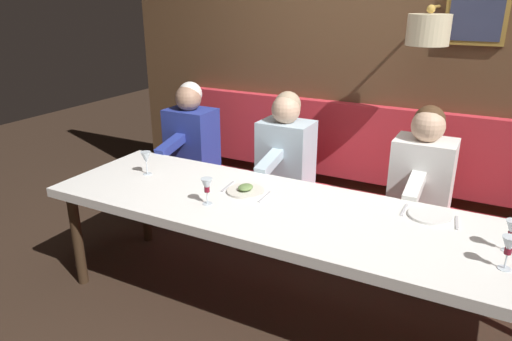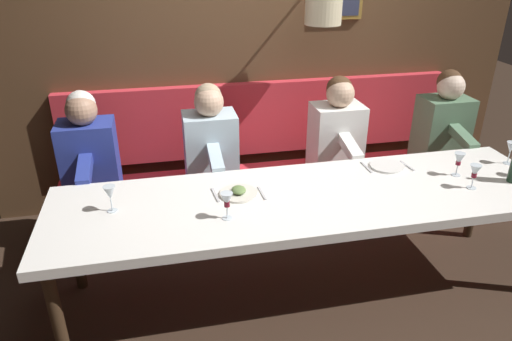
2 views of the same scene
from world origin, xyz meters
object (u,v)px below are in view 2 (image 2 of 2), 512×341
Objects in this scene: wine_glass_3 at (511,148)px; diner_middle at (210,139)px; dining_table at (309,203)px; diner_near at (337,129)px; wine_glass_4 at (227,201)px; wine_glass_1 at (459,160)px; diner_far at (88,148)px; diner_nearest at (444,120)px; wine_glass_0 at (110,194)px; wine_glass_5 at (475,172)px.

diner_middle is at bearing 70.28° from wine_glass_3.
diner_near reaches higher than dining_table.
dining_table is 0.59m from wine_glass_4.
diner_far is at bearing 71.50° from wine_glass_1.
diner_far is 4.82× the size of wine_glass_4.
diner_nearest and diner_near have the same top height.
diner_nearest is 4.82× the size of wine_glass_0.
diner_far is at bearing 90.00° from diner_near.
dining_table is at bearing -92.67° from wine_glass_0.
diner_middle is at bearing -90.00° from diner_far.
wine_glass_0 is 2.73m from wine_glass_3.
diner_near is 4.82× the size of wine_glass_3.
wine_glass_0 is at bearing -165.60° from diner_far.
wine_glass_1 is at bearing 153.52° from diner_nearest.
wine_glass_4 is 1.00× the size of wine_glass_5.
diner_middle is 4.82× the size of wine_glass_5.
wine_glass_1 is at bearing -86.92° from dining_table.
diner_near is at bearing 33.44° from wine_glass_1.
wine_glass_5 is (-1.01, -2.45, 0.04)m from diner_far.
wine_glass_5 is (0.04, -1.59, 0.00)m from wine_glass_4.
diner_nearest reaches higher than dining_table.
diner_near is at bearing -30.31° from dining_table.
diner_far is (0.88, 1.41, 0.13)m from dining_table.
diner_middle reaches higher than wine_glass_3.
diner_nearest reaches higher than wine_glass_5.
dining_table is 1.07m from wine_glass_5.
wine_glass_0 and wine_glass_1 have the same top height.
wine_glass_3 is 2.10m from wine_glass_4.
diner_nearest is 1.00× the size of diner_middle.
diner_near is at bearing -90.00° from diner_middle.
wine_glass_0 is at bearing 140.39° from diner_middle.
dining_table is 4.06× the size of diner_far.
dining_table is 1.72m from diner_nearest.
wine_glass_3 is (0.09, -0.47, 0.00)m from wine_glass_1.
wine_glass_4 reaches higher than dining_table.
wine_glass_5 is at bearing -152.20° from diner_near.
wine_glass_3 is (-0.73, -2.94, 0.04)m from diner_far.
diner_near is 1.90m from wine_glass_0.
diner_near reaches higher than wine_glass_1.
diner_nearest is at bearing -26.48° from wine_glass_1.
diner_nearest is 1.00× the size of diner_far.
wine_glass_3 is at bearing -103.99° from diner_far.
wine_glass_1 is (-0.82, -2.47, 0.04)m from diner_far.
diner_middle is 4.82× the size of wine_glass_0.
wine_glass_1 is (-0.82, -0.54, 0.04)m from diner_near.
diner_near is at bearing -64.19° from wine_glass_0.
wine_glass_4 is (-1.05, 2.02, 0.04)m from diner_nearest.
wine_glass_5 is (-1.01, 0.42, 0.04)m from diner_nearest.
wine_glass_0 is at bearing 85.27° from wine_glass_5.
diner_nearest is at bearing -90.00° from diner_near.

